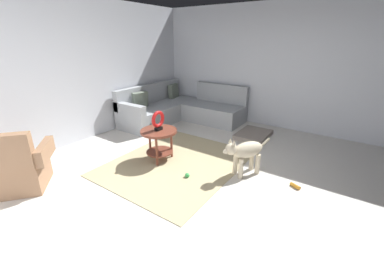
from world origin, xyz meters
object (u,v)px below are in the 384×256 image
Objects in this scene: dog at (245,152)px; dog_toy_rope at (295,186)px; sectional_couch at (180,109)px; dog_bed_mat at (253,135)px; dog_toy_ball at (187,175)px; side_table at (159,137)px; torus_sculpture at (158,120)px; armchair at (18,168)px.

dog reaches higher than dog_toy_rope.
sectional_couch reaches higher than dog_toy_rope.
dog_toy_ball is (-2.10, 0.21, -0.01)m from dog_bed_mat.
torus_sculpture is at bearing -91.79° from side_table.
sectional_couch is 2.95× the size of dog.
side_table is 1.84× the size of torus_sculpture.
dog is at bearing -122.98° from sectional_couch.
torus_sculpture is at bearing 44.00° from dog.
side_table is 8.31× the size of dog_toy_ball.
dog_toy_rope is (2.16, -3.09, -0.30)m from armchair.
side_table is 4.09× the size of dog_toy_rope.
dog reaches higher than dog_bed_mat.
dog_bed_mat reaches higher than dog_toy_rope.
armchair is at bearing 150.49° from side_table.
armchair is 1.25× the size of dog_bed_mat.
dog is 10.57× the size of dog_toy_ball.
sectional_couch reaches higher than dog_bed_mat.
side_table is at bearing 88.21° from torus_sculpture.
sectional_couch is 3.75× the size of side_table.
side_table reaches higher than dog_toy_ball.
dog_toy_rope is at bearing -141.26° from dog_bed_mat.
sectional_couch and armchair have the same top height.
torus_sculpture is at bearing -152.04° from sectional_couch.
sectional_couch reaches higher than dog.
armchair is 2.29m from dog_toy_ball.
sectional_couch reaches higher than torus_sculpture.
dog_bed_mat is (-0.01, -1.94, -0.24)m from sectional_couch.
armchair reaches higher than side_table.
dog_toy_rope is (-1.47, -3.12, -0.26)m from sectional_couch.
side_table is at bearing 44.00° from dog.
dog_bed_mat is 5.45× the size of dog_toy_rope.
dog_toy_ball is (-0.21, -0.72, -0.68)m from torus_sculpture.
dog is (-1.55, -2.38, 0.09)m from sectional_couch.
dog_toy_rope is (0.43, -2.11, -0.39)m from side_table.
dog_toy_ball is 0.49× the size of dog_toy_rope.
dog_toy_rope is at bearing -14.94° from armchair.
armchair is 1.99m from side_table.
side_table is at bearing 101.55° from dog_toy_rope.
dog_bed_mat reaches higher than dog_toy_ball.
torus_sculpture is 4.51× the size of dog_toy_ball.
dog_toy_rope is at bearing -65.32° from dog_toy_ball.
dog_bed_mat is at bearing -26.16° from side_table.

